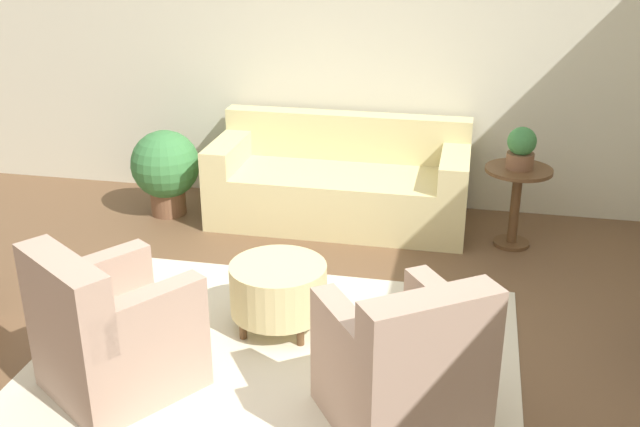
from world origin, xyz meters
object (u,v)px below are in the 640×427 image
object	(u,v)px
armchair_right	(404,369)
side_table	(516,193)
armchair_left	(112,335)
potted_plant_on_side_table	(521,148)
ottoman_table	(278,288)
potted_plant_floor	(166,168)
couch	(340,185)

from	to	relation	value
armchair_right	side_table	bearing A→B (deg)	75.59
armchair_left	side_table	world-z (taller)	armchair_left
armchair_right	potted_plant_on_side_table	world-z (taller)	potted_plant_on_side_table
armchair_left	ottoman_table	xyz separation A→B (m)	(0.76, 0.86, -0.07)
armchair_right	potted_plant_floor	xyz separation A→B (m)	(-2.42, 2.61, 0.08)
couch	armchair_left	size ratio (longest dim) A/B	2.15
couch	potted_plant_floor	world-z (taller)	couch
couch	potted_plant_on_side_table	xyz separation A→B (m)	(1.51, -0.25, 0.52)
armchair_right	ottoman_table	xyz separation A→B (m)	(-0.92, 0.86, -0.07)
armchair_right	potted_plant_floor	world-z (taller)	armchair_right
couch	armchair_left	distance (m)	2.91
ottoman_table	potted_plant_on_side_table	bearing A→B (deg)	46.97
ottoman_table	potted_plant_floor	distance (m)	2.31
potted_plant_on_side_table	potted_plant_floor	world-z (taller)	potted_plant_on_side_table
armchair_left	potted_plant_floor	xyz separation A→B (m)	(-0.75, 2.61, 0.08)
ottoman_table	potted_plant_on_side_table	world-z (taller)	potted_plant_on_side_table
couch	side_table	world-z (taller)	couch
couch	side_table	xyz separation A→B (m)	(1.51, -0.25, 0.13)
armchair_left	side_table	size ratio (longest dim) A/B	1.54
potted_plant_on_side_table	ottoman_table	bearing A→B (deg)	-133.03
armchair_right	couch	bearing A→B (deg)	107.05
ottoman_table	potted_plant_floor	world-z (taller)	potted_plant_floor
armchair_left	potted_plant_on_side_table	world-z (taller)	potted_plant_on_side_table
potted_plant_on_side_table	couch	bearing A→B (deg)	170.70
ottoman_table	armchair_right	bearing A→B (deg)	-43.21
couch	ottoman_table	size ratio (longest dim) A/B	3.48
side_table	potted_plant_floor	size ratio (longest dim) A/B	0.86
couch	armchair_left	world-z (taller)	armchair_left
ottoman_table	side_table	xyz separation A→B (m)	(1.57, 1.68, 0.17)
couch	side_table	bearing A→B (deg)	-9.30
armchair_left	side_table	distance (m)	3.45
ottoman_table	potted_plant_floor	bearing A→B (deg)	130.84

